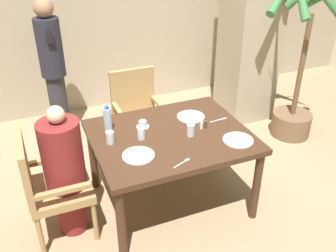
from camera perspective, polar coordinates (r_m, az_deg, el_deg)
The scene contains 21 objects.
ground_plane at distance 3.61m, azimuth 0.33°, elevation -11.21°, with size 16.00×16.00×0.00m, color #9E8460.
wall_back at distance 4.97m, azimuth -10.23°, elevation 18.16°, with size 8.00×0.06×2.80m.
pillar_stone at distance 4.71m, azimuth 12.75°, elevation 16.66°, with size 0.58×0.58×2.70m.
dining_table at distance 3.22m, azimuth 0.36°, elevation -2.49°, with size 1.32×1.07×0.73m.
chair_left_side at distance 3.12m, azimuth -17.77°, elevation -8.36°, with size 0.49×0.49×0.94m.
diner_in_left_chair at distance 3.07m, azimuth -15.43°, elevation -6.57°, with size 0.32×0.32×1.17m.
chair_far_side at distance 4.04m, azimuth -4.70°, elevation 2.37°, with size 0.49×0.49×0.94m.
standing_host at distance 4.44m, azimuth -17.15°, elevation 8.73°, with size 0.27×0.31×1.61m.
potted_palm at distance 4.49m, azimuth 19.59°, elevation 7.99°, with size 0.92×0.94×2.10m.
plate_main_left at distance 2.90m, azimuth -4.54°, elevation -4.49°, with size 0.25×0.25×0.01m.
plate_main_right at distance 3.44m, azimuth 3.49°, elevation 1.43°, with size 0.25×0.25×0.01m.
plate_dessert_center at distance 3.14m, azimuth 10.63°, elevation -2.11°, with size 0.25×0.25×0.01m.
teacup_with_saucer at distance 3.27m, azimuth -3.86°, elevation 0.23°, with size 0.11×0.11×0.06m.
water_bottle at distance 3.22m, azimuth -9.16°, elevation 1.02°, with size 0.07×0.07×0.23m.
glass_tall_near at distance 3.06m, azimuth -8.82°, elevation -1.75°, with size 0.07×0.07×0.10m.
glass_tall_mid at distance 3.14m, azimuth 3.47°, elevation -0.63°, with size 0.07×0.07×0.10m.
glass_tall_far at distance 3.09m, azimuth -4.10°, elevation -1.10°, with size 0.07×0.07×0.10m.
salt_shaker at distance 3.25m, azimuth 5.12°, elevation 0.17°, with size 0.03×0.03×0.07m.
pepper_shaker at distance 3.27m, azimuth 5.73°, elevation 0.27°, with size 0.03×0.03×0.07m.
fork_beside_plate at distance 2.83m, azimuth 2.34°, elevation -5.53°, with size 0.16×0.08×0.00m.
knife_beside_plate at distance 3.42m, azimuth 7.77°, elevation 0.94°, with size 0.18×0.03×0.00m.
Camera 1 is at (-1.06, -2.51, 2.37)m, focal length 40.00 mm.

